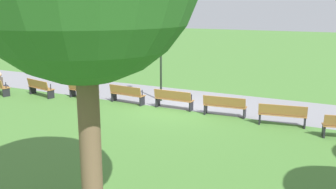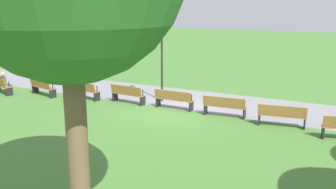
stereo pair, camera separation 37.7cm
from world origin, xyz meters
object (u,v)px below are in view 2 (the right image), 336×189
Objects in this scene: bench_0 at (1,85)px; lamp_post at (162,39)px; bench_6 at (282,115)px; person_seated at (5,82)px; bench_4 at (174,99)px; bench_1 at (42,87)px; bench_2 at (84,90)px; bench_5 at (224,106)px; bench_3 at (128,94)px.

lamp_post is at bearing 34.91° from bench_0.
person_seated is (-14.30, -1.05, 0.16)m from bench_6.
bench_4 is 9.51m from person_seated.
bench_1 is at bearing 33.10° from bench_0.
bench_5 is at bearing 11.04° from bench_2.
lamp_post is (6.08, 1.97, 2.59)m from bench_1.
bench_3 is 1.02× the size of bench_4.
bench_1 is at bearing -162.08° from lamp_post.
bench_5 is (9.75, 0.75, 0.00)m from bench_1.
bench_4 is 3.07m from lamp_post.
bench_6 is (7.34, -0.28, 0.00)m from bench_3.
bench_1 and bench_5 have the same top height.
bench_5 is at bearing 17.67° from bench_1.
bench_1 is 1.56× the size of person_seated.
bench_2 and bench_4 have the same top height.
bench_0 is 1.01× the size of bench_5.
lamp_post reaches higher than bench_6.
bench_5 is at bearing 164.55° from bench_6.
bench_4 is 0.98× the size of bench_5.
bench_0 is 1.01× the size of bench_3.
bench_1 is 2.19m from person_seated.
bench_4 is (2.45, 0.09, 0.00)m from bench_3.
bench_1 is 9.78m from bench_5.
bench_2 is 1.00× the size of bench_6.
bench_4 is at bearing 26.33° from person_seated.
lamp_post is (-1.22, 1.12, 2.59)m from bench_4.
bench_3 is 0.41× the size of lamp_post.
bench_4 is at bearing 6.62° from bench_3.
bench_0 is 14.60m from bench_6.
lamp_post is (-3.68, 1.21, 2.59)m from bench_5.
bench_0 is 1.00× the size of bench_6.
bench_6 is at bearing 15.47° from bench_1.
person_seated reaches higher than bench_0.
bench_2 is (2.41, 0.47, 0.00)m from bench_1.
bench_2 is at bearing 177.78° from bench_5.
bench_6 is (9.78, 0.00, 0.00)m from bench_2.
bench_0 is 1.56× the size of person_seated.
bench_6 is at bearing 21.90° from person_seated.
bench_3 is 3.11m from lamp_post.
person_seated is (-6.95, -1.33, 0.16)m from bench_3.
person_seated reaches higher than bench_2.
bench_4 is 0.41× the size of lamp_post.
bench_6 is (2.44, -0.28, 0.00)m from bench_5.
bench_5 is 11.93m from person_seated.
bench_0 is 4.90m from bench_2.
bench_4 is 1.51× the size of person_seated.
bench_6 is at bearing -11.03° from bench_5.
bench_5 is at bearing -18.28° from lamp_post.
bench_6 is (12.19, 0.47, 0.00)m from bench_1.
bench_2 is 1.01× the size of bench_3.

